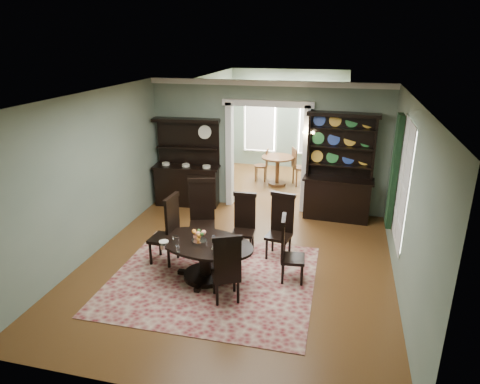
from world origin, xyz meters
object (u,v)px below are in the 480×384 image
object	(u,v)px
dining_table	(205,253)
welsh_dresser	(338,181)
sideboard	(188,175)
parlor_table	(277,167)

from	to	relation	value
dining_table	welsh_dresser	xyz separation A→B (m)	(2.08, 3.20, 0.39)
dining_table	sideboard	xyz separation A→B (m)	(-1.50, 3.21, 0.26)
dining_table	parlor_table	distance (m)	5.14
dining_table	welsh_dresser	bearing A→B (deg)	69.53
dining_table	parlor_table	xyz separation A→B (m)	(0.41, 5.12, 0.06)
welsh_dresser	sideboard	bearing A→B (deg)	-177.30
sideboard	parlor_table	bearing A→B (deg)	39.25
dining_table	welsh_dresser	size ratio (longest dim) A/B	0.80
parlor_table	welsh_dresser	bearing A→B (deg)	-49.03
sideboard	dining_table	bearing A→B (deg)	-70.80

